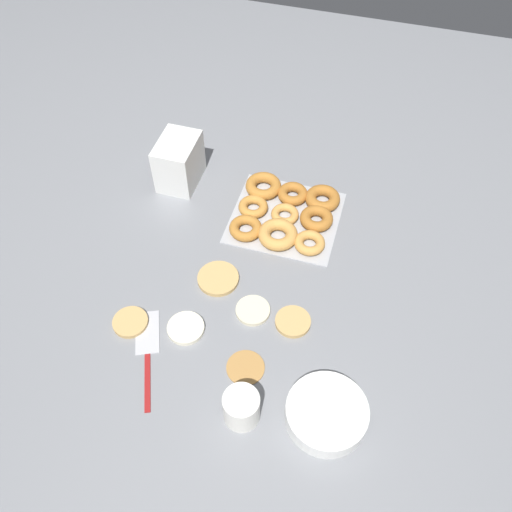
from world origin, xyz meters
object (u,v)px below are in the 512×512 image
(pancake_1, at_px, (218,278))
(pancake_3, at_px, (186,328))
(batter_bowl, at_px, (326,414))
(paper_cup, at_px, (241,408))
(pancake_0, at_px, (130,322))
(pancake_2, at_px, (293,322))
(pancake_4, at_px, (245,367))
(spatula, at_px, (147,343))
(pancake_5, at_px, (253,310))
(container_stack, at_px, (179,162))
(donut_tray, at_px, (286,213))

(pancake_1, xyz_separation_m, pancake_3, (0.03, 0.17, 0.00))
(batter_bowl, bearing_deg, paper_cup, 14.56)
(pancake_0, bearing_deg, pancake_2, -163.49)
(pancake_3, relative_size, pancake_4, 1.01)
(paper_cup, bearing_deg, spatula, -21.60)
(pancake_5, height_order, container_stack, container_stack)
(pancake_2, height_order, pancake_3, same)
(pancake_0, height_order, pancake_3, same)
(pancake_3, distance_m, batter_bowl, 0.41)
(donut_tray, height_order, spatula, donut_tray)
(donut_tray, bearing_deg, pancake_1, 66.56)
(pancake_4, relative_size, donut_tray, 0.30)
(pancake_5, bearing_deg, pancake_2, 178.01)
(batter_bowl, bearing_deg, pancake_5, -43.36)
(pancake_3, bearing_deg, batter_bowl, 161.81)
(pancake_4, xyz_separation_m, pancake_5, (0.03, -0.16, 0.00))
(pancake_4, bearing_deg, pancake_0, -6.59)
(pancake_3, distance_m, container_stack, 0.56)
(pancake_3, height_order, pancake_4, pancake_3)
(pancake_0, height_order, spatula, pancake_0)
(donut_tray, height_order, container_stack, container_stack)
(pancake_0, bearing_deg, pancake_4, 173.41)
(donut_tray, bearing_deg, paper_cup, 95.16)
(pancake_2, relative_size, pancake_4, 0.98)
(pancake_0, xyz_separation_m, pancake_5, (-0.29, -0.12, -0.00))
(pancake_2, bearing_deg, pancake_4, 62.83)
(pancake_5, bearing_deg, pancake_3, 33.73)
(pancake_3, height_order, pancake_5, pancake_3)
(pancake_4, xyz_separation_m, container_stack, (0.39, -0.57, 0.07))
(pancake_1, relative_size, paper_cup, 1.28)
(pancake_0, xyz_separation_m, pancake_4, (-0.32, 0.04, -0.00))
(pancake_0, relative_size, pancake_5, 1.01)
(container_stack, bearing_deg, pancake_1, 125.16)
(pancake_2, relative_size, spatula, 0.35)
(pancake_4, relative_size, paper_cup, 1.06)
(pancake_2, height_order, pancake_4, pancake_2)
(pancake_3, height_order, spatula, pancake_3)
(pancake_2, height_order, spatula, pancake_2)
(pancake_0, xyz_separation_m, pancake_2, (-0.40, -0.12, 0.00))
(pancake_4, distance_m, donut_tray, 0.51)
(container_stack, relative_size, spatula, 0.58)
(pancake_0, bearing_deg, container_stack, -82.97)
(pancake_5, distance_m, batter_bowl, 0.33)
(pancake_5, distance_m, spatula, 0.28)
(pancake_3, relative_size, container_stack, 0.62)
(pancake_2, xyz_separation_m, paper_cup, (0.05, 0.27, 0.04))
(pancake_3, bearing_deg, pancake_2, -159.61)
(pancake_0, relative_size, pancake_1, 0.80)
(pancake_5, distance_m, paper_cup, 0.29)
(pancake_5, xyz_separation_m, donut_tray, (0.00, -0.35, 0.01))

